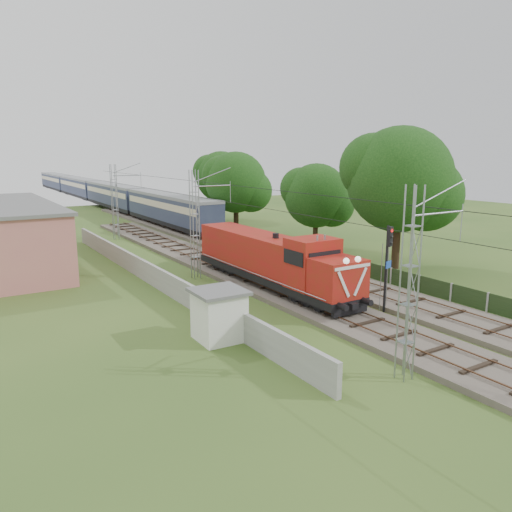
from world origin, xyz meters
TOP-DOWN VIEW (x-y plane):
  - ground at (0.00, 0.00)m, footprint 140.00×140.00m
  - track_main at (0.00, 7.00)m, footprint 4.20×70.00m
  - track_side at (5.00, 20.00)m, footprint 4.20×80.00m
  - catenary at (-2.95, 12.00)m, footprint 3.31×70.00m
  - boundary_wall at (-6.50, 12.00)m, footprint 0.25×40.00m
  - fence at (8.00, 3.00)m, footprint 0.12×32.00m
  - locomotive at (0.00, 6.33)m, footprint 2.81×16.06m
  - coach_rake at (5.00, 71.35)m, footprint 3.11×92.87m
  - signal_post at (2.87, -1.36)m, footprint 0.56×0.44m
  - relay_hut at (-7.40, -0.02)m, footprint 2.55×2.55m
  - tree_a at (12.15, 6.34)m, footprint 8.70×8.29m
  - tree_b at (11.58, 15.99)m, footprint 6.36×6.06m
  - tree_c at (9.82, 28.20)m, footprint 7.21×6.86m
  - tree_d at (14.16, 39.83)m, footprint 7.26×6.92m

SIDE VIEW (x-z plane):
  - ground at x=0.00m, z-range 0.00..0.00m
  - track_main at x=0.00m, z-range -0.04..0.41m
  - track_side at x=5.00m, z-range -0.04..0.41m
  - fence at x=8.00m, z-range 0.00..1.20m
  - boundary_wall at x=-6.50m, z-range 0.00..1.50m
  - relay_hut at x=-7.40m, z-range 0.01..2.59m
  - locomotive at x=0.00m, z-range 0.09..4.17m
  - coach_rake at x=5.00m, z-range 0.77..4.37m
  - signal_post at x=2.87m, z-range 0.96..6.10m
  - catenary at x=-2.95m, z-range 0.05..8.05m
  - tree_b at x=11.58m, z-range 1.02..9.26m
  - tree_c at x=9.82m, z-range 1.16..10.50m
  - tree_d at x=14.16m, z-range 1.17..10.58m
  - tree_a at x=12.15m, z-range 1.40..12.68m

